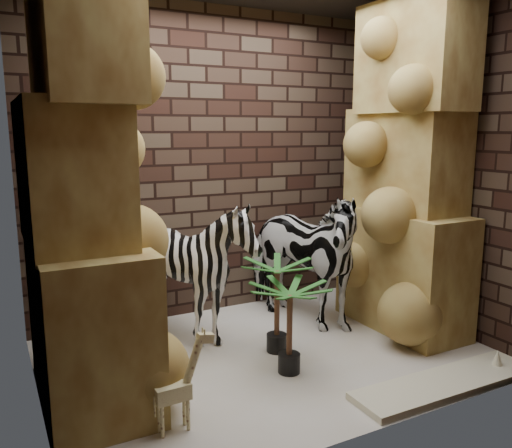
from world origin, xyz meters
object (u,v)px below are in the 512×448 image
surfboard (446,383)px  giraffe_toy (172,382)px  palm_back (289,328)px  zebra_left (196,278)px  palm_front (277,306)px  zebra_right (297,245)px

surfboard → giraffe_toy: bearing=169.7°
palm_back → zebra_left: bearing=114.4°
giraffe_toy → surfboard: size_ratio=0.43×
zebra_left → surfboard: (1.30, -1.61, -0.55)m
giraffe_toy → surfboard: bearing=-12.4°
zebra_left → giraffe_toy: 1.41m
palm_front → palm_back: size_ratio=1.11×
palm_front → surfboard: bearing=-54.3°
zebra_left → palm_back: size_ratio=1.78×
zebra_left → giraffe_toy: bearing=-96.1°
palm_back → zebra_right: bearing=55.1°
palm_back → surfboard: (0.90, -0.72, -0.33)m
giraffe_toy → palm_front: (1.15, 0.72, 0.07)m
zebra_right → palm_front: (-0.50, -0.49, -0.37)m
zebra_right → zebra_left: zebra_right is taller
giraffe_toy → zebra_left: bearing=61.4°
palm_front → palm_back: 0.39m
zebra_left → palm_front: bearing=-24.1°
palm_front → palm_back: palm_front is taller
zebra_right → palm_back: 1.13m
giraffe_toy → palm_front: 1.36m
palm_back → surfboard: palm_back is taller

